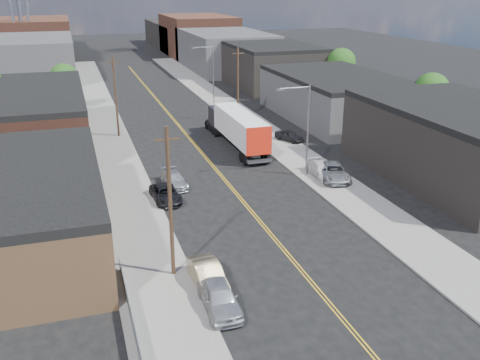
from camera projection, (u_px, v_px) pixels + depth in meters
ground at (163, 107)px, 81.87m from camera, size 260.00×260.00×0.00m
centerline at (184, 132)px, 68.46m from camera, size 0.32×120.00×0.01m
sidewalk_left at (108, 137)px, 65.72m from camera, size 5.00×140.00×0.15m
sidewalk_right at (254, 125)px, 71.15m from camera, size 5.00×140.00×0.15m
warehouse_tan at (15, 208)px, 38.23m from camera, size 12.00×22.00×5.60m
warehouse_brown at (31, 119)px, 61.28m from camera, size 12.00×26.00×6.60m
industrial_right_a at (463, 143)px, 51.18m from camera, size 14.00×22.00×7.10m
industrial_right_b at (336, 96)px, 74.59m from camera, size 14.00×24.00×6.10m
industrial_right_c at (270, 65)px, 97.56m from camera, size 14.00×22.00×7.60m
skyline_left_a at (31, 58)px, 106.03m from camera, size 16.00×30.00×8.00m
skyline_right_a at (225, 50)px, 117.46m from camera, size 16.00×30.00×8.00m
skyline_left_b at (35, 40)px, 128.02m from camera, size 16.00×26.00×10.00m
skyline_right_b at (198, 36)px, 139.45m from camera, size 16.00×26.00×10.00m
skyline_left_c at (39, 39)px, 146.40m from camera, size 16.00×40.00×7.00m
skyline_right_c at (182, 35)px, 157.84m from camera, size 16.00×40.00×7.00m
streetlight_near at (304, 123)px, 50.92m from camera, size 3.39×0.25×9.00m
streetlight_far at (211, 70)px, 82.19m from camera, size 3.39×0.25×9.00m
utility_pole_left_near at (170, 203)px, 33.07m from camera, size 1.60×0.26×10.00m
utility_pole_left_far at (116, 96)px, 64.34m from camera, size 1.60×0.26×10.00m
utility_pole_right at (238, 84)px, 71.71m from camera, size 1.60×0.26×10.00m
chainlink_fence at (135, 335)px, 27.88m from camera, size 0.05×16.00×1.22m
tree_left_far at (65, 80)px, 78.08m from camera, size 4.35×4.20×6.97m
tree_right_near at (432, 93)px, 67.33m from camera, size 4.60×4.48×7.44m
tree_right_far at (341, 65)px, 88.66m from camera, size 4.85×4.76×7.91m
semi_truck at (236, 126)px, 61.74m from camera, size 2.74×16.02×4.20m
car_left_a at (219, 297)px, 30.97m from camera, size 2.01×4.84×1.64m
car_left_b at (208, 276)px, 33.32m from camera, size 1.81×4.71×1.53m
car_left_c at (166, 194)px, 46.48m from camera, size 2.43×4.83×1.31m
car_left_d at (174, 180)px, 49.83m from camera, size 2.11×4.70×1.34m
car_right_lot_a at (333, 172)px, 51.25m from camera, size 3.64×5.84×1.51m
car_right_lot_b at (322, 170)px, 52.06m from camera, size 2.01×4.65×1.33m
car_right_lot_c at (289, 136)px, 63.72m from camera, size 3.02×4.08×1.29m
car_ahead_truck at (221, 126)px, 68.10m from camera, size 3.19×5.95×1.59m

